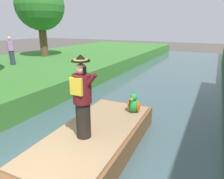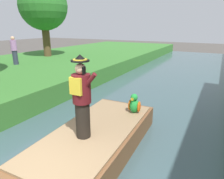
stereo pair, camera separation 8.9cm
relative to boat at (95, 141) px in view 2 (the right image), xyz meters
The scene contains 5 objects.
boat is the anchor object (origin of this frame).
person_pirate 1.29m from the boat, 95.97° to the right, with size 0.61×0.42×1.85m.
parrot_plush 1.57m from the boat, 71.85° to the left, with size 0.36×0.35×0.57m.
tree_tall 12.28m from the boat, 140.38° to the left, with size 3.35×3.35×5.17m.
person_bystander 9.10m from the boat, 153.50° to the left, with size 0.34×0.34×1.60m.
Camera 2 is at (2.45, -1.88, 3.10)m, focal length 32.42 mm.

